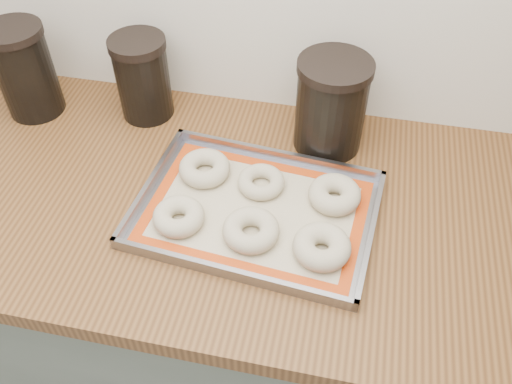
% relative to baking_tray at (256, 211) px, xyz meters
% --- Properties ---
extents(cabinet, '(3.00, 0.65, 0.86)m').
position_rel_baking_tray_xyz_m(cabinet, '(-0.12, 0.03, -0.48)').
color(cabinet, slate).
rests_on(cabinet, floor).
extents(countertop, '(3.06, 0.68, 0.04)m').
position_rel_baking_tray_xyz_m(countertop, '(-0.12, 0.03, -0.03)').
color(countertop, brown).
rests_on(countertop, cabinet).
extents(baking_tray, '(0.49, 0.37, 0.03)m').
position_rel_baking_tray_xyz_m(baking_tray, '(0.00, 0.00, 0.00)').
color(baking_tray, gray).
rests_on(baking_tray, countertop).
extents(baking_mat, '(0.45, 0.33, 0.00)m').
position_rel_baking_tray_xyz_m(baking_mat, '(0.00, 0.00, -0.00)').
color(baking_mat, '#C6B793').
rests_on(baking_mat, baking_tray).
extents(bagel_front_left, '(0.12, 0.12, 0.04)m').
position_rel_baking_tray_xyz_m(bagel_front_left, '(-0.14, -0.06, 0.02)').
color(bagel_front_left, beige).
rests_on(bagel_front_left, baking_mat).
extents(bagel_front_mid, '(0.13, 0.13, 0.04)m').
position_rel_baking_tray_xyz_m(bagel_front_mid, '(0.00, -0.06, 0.02)').
color(bagel_front_mid, beige).
rests_on(bagel_front_mid, baking_mat).
extents(bagel_front_right, '(0.11, 0.11, 0.04)m').
position_rel_baking_tray_xyz_m(bagel_front_right, '(0.14, -0.08, 0.02)').
color(bagel_front_right, beige).
rests_on(bagel_front_right, baking_mat).
extents(bagel_back_left, '(0.13, 0.13, 0.04)m').
position_rel_baking_tray_xyz_m(bagel_back_left, '(-0.13, 0.08, 0.02)').
color(bagel_back_left, beige).
rests_on(bagel_back_left, baking_mat).
extents(bagel_back_mid, '(0.10, 0.10, 0.03)m').
position_rel_baking_tray_xyz_m(bagel_back_mid, '(-0.00, 0.07, 0.01)').
color(bagel_back_mid, beige).
rests_on(bagel_back_mid, baking_mat).
extents(bagel_back_right, '(0.14, 0.14, 0.04)m').
position_rel_baking_tray_xyz_m(bagel_back_right, '(0.15, 0.06, 0.02)').
color(bagel_back_right, beige).
rests_on(bagel_back_right, baking_mat).
extents(canister_left, '(0.13, 0.13, 0.21)m').
position_rel_baking_tray_xyz_m(canister_left, '(-0.58, 0.22, 0.10)').
color(canister_left, black).
rests_on(canister_left, countertop).
extents(canister_mid, '(0.13, 0.13, 0.19)m').
position_rel_baking_tray_xyz_m(canister_mid, '(-0.32, 0.26, 0.09)').
color(canister_mid, black).
rests_on(canister_mid, countertop).
extents(canister_right, '(0.15, 0.15, 0.21)m').
position_rel_baking_tray_xyz_m(canister_right, '(0.11, 0.24, 0.10)').
color(canister_right, black).
rests_on(canister_right, countertop).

